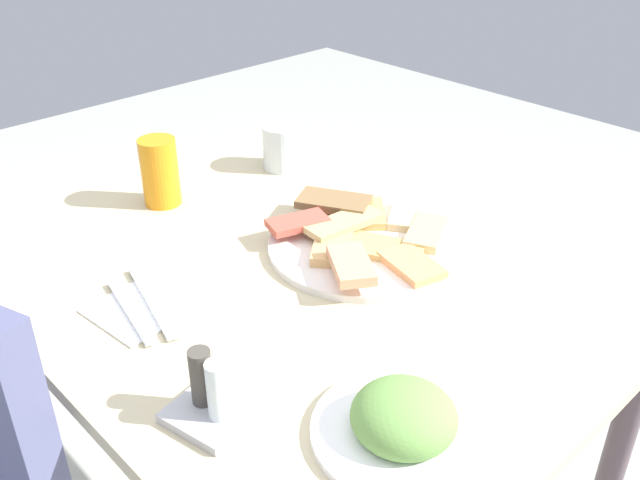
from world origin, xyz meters
The scene contains 9 objects.
dining_table centered at (0.00, 0.00, 0.67)m, with size 1.00×0.79×0.77m.
pide_platter centered at (-0.05, -0.11, 0.78)m, with size 0.33×0.32×0.05m.
salad_plate_greens centered at (-0.36, 0.15, 0.79)m, with size 0.20×0.20×0.06m.
soda_can centered at (0.31, 0.03, 0.83)m, with size 0.07×0.07×0.12m, color orange.
drinking_glass centered at (0.28, -0.23, 0.81)m, with size 0.08×0.08×0.09m, color silver.
paper_napkin centered at (0.05, 0.24, 0.77)m, with size 0.12×0.12×0.00m, color white.
fork centered at (0.05, 0.22, 0.78)m, with size 0.19×0.02×0.01m, color silver.
spoon centered at (0.05, 0.26, 0.78)m, with size 0.17×0.01×0.01m, color silver.
condiment_caddy centered at (-0.19, 0.29, 0.80)m, with size 0.11×0.11×0.09m.
Camera 1 is at (-0.70, 0.61, 1.34)m, focal length 39.16 mm.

